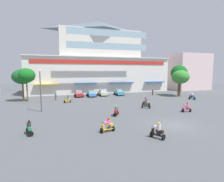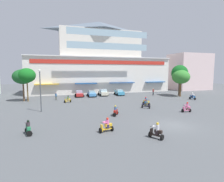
# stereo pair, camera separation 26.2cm
# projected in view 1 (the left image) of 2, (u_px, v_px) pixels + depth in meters

# --- Properties ---
(ground_plane) EXTENTS (128.00, 128.00, 0.00)m
(ground_plane) POSITION_uv_depth(u_px,v_px,m) (129.00, 105.00, 32.39)
(ground_plane) COLOR #505357
(colonial_building) EXTENTS (40.31, 15.61, 20.61)m
(colonial_building) POSITION_uv_depth(u_px,v_px,m) (99.00, 63.00, 52.87)
(colonial_building) COLOR silver
(colonial_building) RESTS_ON ground
(flank_building_right) EXTENTS (11.99, 8.77, 11.77)m
(flank_building_right) POSITION_uv_depth(u_px,v_px,m) (188.00, 72.00, 59.41)
(flank_building_right) COLOR beige
(flank_building_right) RESTS_ON ground
(plaza_tree_0) EXTENTS (3.40, 3.49, 6.74)m
(plaza_tree_0) POSITION_uv_depth(u_px,v_px,m) (26.00, 76.00, 35.09)
(plaza_tree_0) COLOR brown
(plaza_tree_0) RESTS_ON ground
(plaza_tree_1) EXTENTS (4.16, 3.62, 7.64)m
(plaza_tree_1) POSITION_uv_depth(u_px,v_px,m) (179.00, 73.00, 43.61)
(plaza_tree_1) COLOR brown
(plaza_tree_1) RESTS_ON ground
(plaza_tree_2) EXTENTS (3.95, 3.43, 6.51)m
(plaza_tree_2) POSITION_uv_depth(u_px,v_px,m) (22.00, 77.00, 35.39)
(plaza_tree_2) COLOR brown
(plaza_tree_2) RESTS_ON ground
(plaza_tree_3) EXTENTS (4.10, 4.23, 6.41)m
(plaza_tree_3) POSITION_uv_depth(u_px,v_px,m) (180.00, 77.00, 42.40)
(plaza_tree_3) COLOR brown
(plaza_tree_3) RESTS_ON ground
(parked_car_0) EXTENTS (2.39, 4.12, 1.48)m
(parked_car_0) POSITION_uv_depth(u_px,v_px,m) (79.00, 94.00, 42.47)
(parked_car_0) COLOR red
(parked_car_0) RESTS_ON ground
(parked_car_1) EXTENTS (2.34, 4.03, 1.40)m
(parked_car_1) POSITION_uv_depth(u_px,v_px,m) (91.00, 94.00, 42.75)
(parked_car_1) COLOR #4485C1
(parked_car_1) RESTS_ON ground
(parked_car_2) EXTENTS (2.43, 4.19, 1.58)m
(parked_car_2) POSITION_uv_depth(u_px,v_px,m) (103.00, 92.00, 44.48)
(parked_car_2) COLOR beige
(parked_car_2) RESTS_ON ground
(parked_car_3) EXTENTS (2.43, 4.16, 1.46)m
(parked_car_3) POSITION_uv_depth(u_px,v_px,m) (119.00, 92.00, 45.28)
(parked_car_3) COLOR #3C94BD
(parked_car_3) RESTS_ON ground
(scooter_rider_0) EXTENTS (1.52, 0.78, 1.48)m
(scooter_rider_0) POSITION_uv_depth(u_px,v_px,m) (108.00, 126.00, 17.79)
(scooter_rider_0) COLOR black
(scooter_rider_0) RESTS_ON ground
(scooter_rider_1) EXTENTS (0.89, 1.57, 1.47)m
(scooter_rider_1) POSITION_uv_depth(u_px,v_px,m) (29.00, 128.00, 17.05)
(scooter_rider_1) COLOR black
(scooter_rider_1) RESTS_ON ground
(scooter_rider_2) EXTENTS (0.92, 1.58, 1.50)m
(scooter_rider_2) POSITION_uv_depth(u_px,v_px,m) (146.00, 102.00, 31.85)
(scooter_rider_2) COLOR black
(scooter_rider_2) RESTS_ON ground
(scooter_rider_3) EXTENTS (1.42, 0.91, 1.42)m
(scooter_rider_3) POSITION_uv_depth(u_px,v_px,m) (68.00, 100.00, 34.36)
(scooter_rider_3) COLOR black
(scooter_rider_3) RESTS_ON ground
(scooter_rider_4) EXTENTS (1.13, 1.42, 1.55)m
(scooter_rider_4) POSITION_uv_depth(u_px,v_px,m) (158.00, 132.00, 16.07)
(scooter_rider_4) COLOR black
(scooter_rider_4) RESTS_ON ground
(scooter_rider_5) EXTENTS (0.72, 1.49, 1.57)m
(scooter_rider_5) POSITION_uv_depth(u_px,v_px,m) (192.00, 96.00, 38.28)
(scooter_rider_5) COLOR black
(scooter_rider_5) RESTS_ON ground
(scooter_rider_6) EXTENTS (1.39, 0.71, 1.54)m
(scooter_rider_6) POSITION_uv_depth(u_px,v_px,m) (187.00, 108.00, 26.50)
(scooter_rider_6) COLOR black
(scooter_rider_6) RESTS_ON ground
(scooter_rider_7) EXTENTS (1.40, 1.28, 1.48)m
(scooter_rider_7) POSITION_uv_depth(u_px,v_px,m) (146.00, 105.00, 29.25)
(scooter_rider_7) COLOR black
(scooter_rider_7) RESTS_ON ground
(scooter_rider_8) EXTENTS (1.18, 1.44, 1.49)m
(scooter_rider_8) POSITION_uv_depth(u_px,v_px,m) (116.00, 111.00, 24.32)
(scooter_rider_8) COLOR black
(scooter_rider_8) RESTS_ON ground
(pedestrian_0) EXTENTS (0.42, 0.42, 1.73)m
(pedestrian_0) POSITION_uv_depth(u_px,v_px,m) (153.00, 91.00, 44.94)
(pedestrian_0) COLOR black
(pedestrian_0) RESTS_ON ground
(pedestrian_1) EXTENTS (0.51, 0.51, 1.64)m
(pedestrian_1) POSITION_uv_depth(u_px,v_px,m) (56.00, 96.00, 37.23)
(pedestrian_1) COLOR #424A40
(pedestrian_1) RESTS_ON ground
(streetlamp_near) EXTENTS (0.40, 0.40, 6.37)m
(streetlamp_near) POSITION_uv_depth(u_px,v_px,m) (40.00, 87.00, 26.22)
(streetlamp_near) COLOR #474C51
(streetlamp_near) RESTS_ON ground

